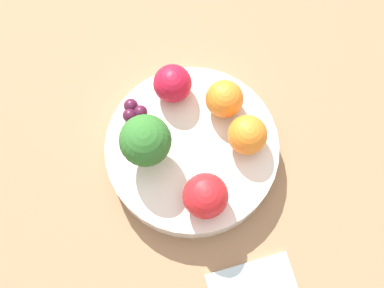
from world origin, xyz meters
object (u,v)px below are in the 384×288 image
at_px(broccoli, 145,141).
at_px(apple_red, 172,84).
at_px(orange_back, 224,99).
at_px(bowl, 192,151).
at_px(orange_front, 247,135).
at_px(apple_green, 205,196).
at_px(grape_cluster, 134,111).

height_order(broccoli, apple_red, broccoli).
bearing_deg(orange_back, bowl, -115.33).
bearing_deg(apple_red, orange_front, -25.31).
xyz_separation_m(apple_red, apple_green, (0.07, -0.14, 0.00)).
distance_m(orange_front, grape_cluster, 0.15).
bearing_deg(grape_cluster, apple_red, 43.36).
relative_size(bowl, grape_cluster, 6.83).
bearing_deg(apple_green, broccoli, 150.01).
relative_size(bowl, broccoli, 2.78).
relative_size(orange_front, grape_cluster, 1.53).
xyz_separation_m(apple_red, grape_cluster, (-0.04, -0.04, -0.02)).
relative_size(bowl, orange_back, 4.60).
height_order(apple_red, grape_cluster, apple_red).
bearing_deg(apple_green, grape_cluster, 139.51).
distance_m(apple_green, orange_front, 0.09).
xyz_separation_m(apple_red, orange_back, (0.07, -0.01, -0.00)).
bearing_deg(broccoli, grape_cluster, 121.62).
bearing_deg(broccoli, bowl, 19.48).
bearing_deg(apple_green, orange_back, 89.94).
relative_size(bowl, apple_green, 4.03).
bearing_deg(orange_front, grape_cluster, 176.53).
height_order(orange_front, grape_cluster, orange_front).
bearing_deg(orange_back, grape_cluster, -163.53).
relative_size(broccoli, apple_red, 1.61).
distance_m(bowl, broccoli, 0.09).
bearing_deg(apple_red, grape_cluster, -136.64).
relative_size(apple_red, grape_cluster, 1.52).
height_order(orange_front, orange_back, orange_front).
distance_m(apple_red, grape_cluster, 0.06).
bearing_deg(bowl, grape_cluster, 160.42).
distance_m(apple_red, apple_green, 0.15).
bearing_deg(orange_back, broccoli, -135.46).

